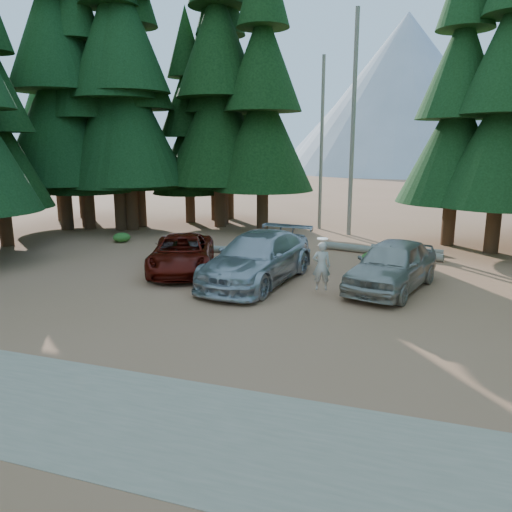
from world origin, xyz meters
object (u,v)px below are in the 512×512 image
at_px(silver_minivan_center, 258,258).
at_px(frisbee_player, 321,266).
at_px(red_pickup, 182,253).
at_px(silver_minivan_right, 392,265).
at_px(log_left, 233,250).
at_px(log_right, 380,251).
at_px(log_mid, 406,250).

height_order(silver_minivan_center, frisbee_player, frisbee_player).
bearing_deg(red_pickup, silver_minivan_right, -21.35).
bearing_deg(silver_minivan_center, log_left, 128.36).
distance_m(silver_minivan_center, log_left, 5.25).
xyz_separation_m(silver_minivan_right, log_right, (-0.85, 5.62, -0.70)).
bearing_deg(silver_minivan_right, log_right, 113.94).
bearing_deg(silver_minivan_center, frisbee_player, -11.78).
xyz_separation_m(frisbee_player, log_left, (-5.26, 5.32, -0.86)).
relative_size(silver_minivan_center, silver_minivan_right, 1.21).
xyz_separation_m(red_pickup, silver_minivan_right, (8.21, -0.01, 0.16)).
relative_size(silver_minivan_center, log_left, 1.39).
bearing_deg(silver_minivan_right, log_mid, 102.91).
height_order(log_left, log_mid, log_left).
relative_size(frisbee_player, log_right, 0.32).
bearing_deg(log_right, silver_minivan_center, -109.68).
bearing_deg(log_right, red_pickup, -130.07).
xyz_separation_m(silver_minivan_right, log_left, (-7.48, 3.84, -0.72)).
distance_m(silver_minivan_center, frisbee_player, 2.71).
distance_m(red_pickup, silver_minivan_right, 8.21).
distance_m(frisbee_player, log_mid, 8.49).
bearing_deg(red_pickup, log_mid, 16.45).
relative_size(log_left, log_right, 0.80).
bearing_deg(log_mid, red_pickup, -137.20).
distance_m(silver_minivan_right, log_left, 8.44).
bearing_deg(log_right, frisbee_player, -88.30).
relative_size(log_left, log_mid, 1.35).
height_order(silver_minivan_right, log_left, silver_minivan_right).
height_order(red_pickup, log_right, red_pickup).
height_order(red_pickup, silver_minivan_right, silver_minivan_right).
bearing_deg(log_left, silver_minivan_right, -37.04).
distance_m(red_pickup, frisbee_player, 6.18).
bearing_deg(log_right, silver_minivan_right, -68.77).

